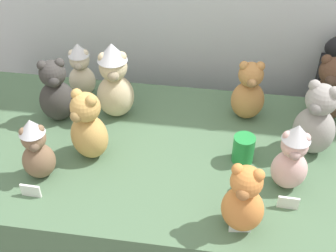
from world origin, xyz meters
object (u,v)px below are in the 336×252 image
(teddy_bear_ash, at_px, (316,121))
(instrument_case, at_px, (335,126))
(teddy_bear_blush, at_px, (292,158))
(teddy_bear_caramel, at_px, (249,92))
(teddy_bear_cream, at_px, (81,71))
(teddy_bear_ginger, at_px, (244,201))
(teddy_bear_honey, at_px, (88,127))
(teddy_bear_charcoal, at_px, (56,92))
(teddy_bear_mocha, at_px, (36,150))
(display_table, at_px, (168,214))
(teddy_bear_sand, at_px, (114,82))
(party_cup_green, at_px, (243,149))
(teddy_bear_cocoa, at_px, (328,91))

(teddy_bear_ash, bearing_deg, instrument_case, 93.40)
(teddy_bear_ash, bearing_deg, teddy_bear_blush, -87.94)
(teddy_bear_caramel, relative_size, teddy_bear_cream, 1.04)
(teddy_bear_ginger, distance_m, teddy_bear_ash, 0.48)
(teddy_bear_ginger, height_order, teddy_bear_honey, teddy_bear_honey)
(teddy_bear_charcoal, bearing_deg, teddy_bear_mocha, -105.81)
(instrument_case, distance_m, teddy_bear_blush, 0.85)
(instrument_case, distance_m, teddy_bear_caramel, 0.67)
(teddy_bear_caramel, bearing_deg, teddy_bear_honey, -155.83)
(display_table, height_order, teddy_bear_mocha, teddy_bear_mocha)
(teddy_bear_charcoal, distance_m, teddy_bear_honey, 0.28)
(instrument_case, relative_size, teddy_bear_cream, 3.95)
(instrument_case, height_order, teddy_bear_blush, teddy_bear_blush)
(teddy_bear_sand, height_order, party_cup_green, teddy_bear_sand)
(instrument_case, bearing_deg, teddy_bear_cocoa, -112.19)
(teddy_bear_charcoal, relative_size, teddy_bear_mocha, 1.10)
(teddy_bear_sand, relative_size, teddy_bear_honey, 1.17)
(display_table, xyz_separation_m, teddy_bear_honey, (-0.28, -0.07, 0.51))
(teddy_bear_ginger, xyz_separation_m, party_cup_green, (0.00, 0.31, -0.07))
(teddy_bear_mocha, bearing_deg, display_table, 1.26)
(teddy_bear_blush, xyz_separation_m, teddy_bear_sand, (-0.68, 0.31, 0.03))
(teddy_bear_caramel, distance_m, teddy_bear_ginger, 0.58)
(teddy_bear_cocoa, distance_m, teddy_bear_ginger, 0.70)
(teddy_bear_ash, bearing_deg, teddy_bear_ginger, -93.98)
(teddy_bear_mocha, xyz_separation_m, teddy_bear_ash, (0.96, 0.28, 0.02))
(teddy_bear_ginger, distance_m, teddy_bear_mocha, 0.72)
(teddy_bear_caramel, relative_size, teddy_bear_sand, 0.79)
(party_cup_green, bearing_deg, instrument_case, 50.80)
(teddy_bear_caramel, bearing_deg, teddy_bear_blush, -74.04)
(teddy_bear_cocoa, bearing_deg, teddy_bear_caramel, -159.50)
(teddy_bear_cocoa, distance_m, teddy_bear_mocha, 1.14)
(teddy_bear_charcoal, distance_m, teddy_bear_ash, 1.01)
(party_cup_green, bearing_deg, teddy_bear_cocoa, 43.37)
(teddy_bear_charcoal, relative_size, teddy_bear_cream, 1.09)
(teddy_bear_ginger, height_order, teddy_bear_sand, teddy_bear_sand)
(teddy_bear_ginger, xyz_separation_m, teddy_bear_mocha, (-0.71, 0.13, 0.00))
(teddy_bear_sand, bearing_deg, teddy_bear_blush, -38.53)
(teddy_bear_cream, bearing_deg, teddy_bear_caramel, -14.55)
(teddy_bear_caramel, bearing_deg, teddy_bear_cream, 170.40)
(instrument_case, bearing_deg, teddy_bear_honey, -142.15)
(instrument_case, height_order, teddy_bear_sand, teddy_bear_sand)
(instrument_case, height_order, party_cup_green, instrument_case)
(teddy_bear_cocoa, relative_size, teddy_bear_blush, 1.08)
(teddy_bear_mocha, bearing_deg, teddy_bear_caramel, 8.72)
(instrument_case, distance_m, party_cup_green, 0.81)
(display_table, distance_m, teddy_bear_mocha, 0.69)
(teddy_bear_mocha, distance_m, teddy_bear_cream, 0.51)
(teddy_bear_ginger, bearing_deg, teddy_bear_charcoal, 161.58)
(teddy_bear_charcoal, height_order, teddy_bear_honey, teddy_bear_honey)
(instrument_case, bearing_deg, teddy_bear_blush, -108.37)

